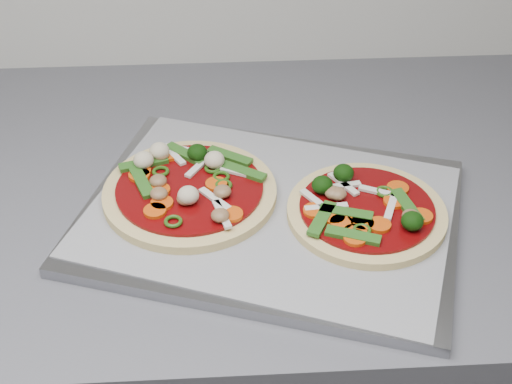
{
  "coord_description": "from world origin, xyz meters",
  "views": [
    {
      "loc": [
        0.17,
        0.6,
        1.42
      ],
      "look_at": [
        0.2,
        1.23,
        0.93
      ],
      "focal_mm": 50.0,
      "sensor_mm": 36.0,
      "label": 1
    }
  ],
  "objects": [
    {
      "name": "parchment",
      "position": [
        0.22,
        1.22,
        0.91
      ],
      "size": [
        0.47,
        0.41,
        0.0
      ],
      "primitive_type": "cube",
      "rotation": [
        0.0,
        0.0,
        -0.36
      ],
      "color": "#9A999E",
      "rests_on": "baking_tray"
    },
    {
      "name": "pizza_right",
      "position": [
        0.32,
        1.2,
        0.92
      ],
      "size": [
        0.24,
        0.24,
        0.03
      ],
      "rotation": [
        0.0,
        0.0,
        -0.52
      ],
      "color": "#E8CA80",
      "rests_on": "parchment"
    },
    {
      "name": "countertop",
      "position": [
        0.0,
        1.3,
        0.88
      ],
      "size": [
        3.6,
        0.6,
        0.04
      ],
      "primitive_type": "cube",
      "color": "#58585F",
      "rests_on": "base_cabinet"
    },
    {
      "name": "pizza_left",
      "position": [
        0.13,
        1.25,
        0.93
      ],
      "size": [
        0.2,
        0.2,
        0.03
      ],
      "rotation": [
        0.0,
        0.0,
        0.03
      ],
      "color": "#E8CA80",
      "rests_on": "parchment"
    },
    {
      "name": "baking_tray",
      "position": [
        0.22,
        1.22,
        0.91
      ],
      "size": [
        0.49,
        0.42,
        0.01
      ],
      "primitive_type": "cube",
      "rotation": [
        0.0,
        0.0,
        -0.32
      ],
      "color": "gray",
      "rests_on": "countertop"
    }
  ]
}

